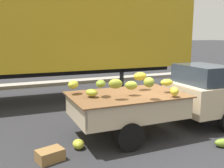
# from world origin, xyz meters

# --- Properties ---
(ground) EXTENTS (220.00, 220.00, 0.00)m
(ground) POSITION_xyz_m (0.00, 0.00, 0.00)
(ground) COLOR #28282B
(curb_strip) EXTENTS (80.00, 0.80, 0.16)m
(curb_strip) POSITION_xyz_m (0.00, 7.89, 0.08)
(curb_strip) COLOR gray
(curb_strip) RESTS_ON ground
(pickup_truck) EXTENTS (4.98, 1.88, 1.70)m
(pickup_truck) POSITION_xyz_m (0.97, 0.06, 0.88)
(pickup_truck) COLOR #CCB793
(pickup_truck) RESTS_ON ground
(semi_trailer) EXTENTS (12.06, 2.91, 3.95)m
(semi_trailer) POSITION_xyz_m (-2.26, 4.79, 2.54)
(semi_trailer) COLOR gold
(semi_trailer) RESTS_ON ground
(fallen_banana_bunch_near_tailgate) EXTENTS (0.28, 0.33, 0.21)m
(fallen_banana_bunch_near_tailgate) POSITION_xyz_m (-2.34, -0.17, 0.11)
(fallen_banana_bunch_near_tailgate) COLOR gold
(fallen_banana_bunch_near_tailgate) RESTS_ON ground
(fallen_banana_bunch_by_wheel) EXTENTS (0.44, 0.35, 0.19)m
(fallen_banana_bunch_by_wheel) POSITION_xyz_m (0.70, -1.42, 0.10)
(fallen_banana_bunch_by_wheel) COLOR olive
(fallen_banana_bunch_by_wheel) RESTS_ON ground
(produce_crate) EXTENTS (0.60, 0.48, 0.24)m
(produce_crate) POSITION_xyz_m (-3.03, -0.49, 0.12)
(produce_crate) COLOR olive
(produce_crate) RESTS_ON ground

